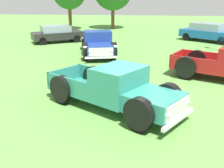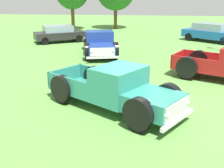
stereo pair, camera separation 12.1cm
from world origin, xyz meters
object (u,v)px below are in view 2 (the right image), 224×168
(pickup_truck_foreground, at_px, (120,91))
(sedan_distant_b, at_px, (210,32))
(sedan_distant_a, at_px, (59,33))
(pickup_truck_behind_left, at_px, (100,44))

(pickup_truck_foreground, height_order, sedan_distant_b, pickup_truck_foreground)
(sedan_distant_a, relative_size, sedan_distant_b, 0.93)
(pickup_truck_foreground, height_order, pickup_truck_behind_left, same)
(pickup_truck_foreground, xyz_separation_m, sedan_distant_a, (-5.95, 13.28, -0.04))
(sedan_distant_a, distance_m, sedan_distant_b, 12.34)
(pickup_truck_foreground, bearing_deg, sedan_distant_b, 66.98)
(pickup_truck_foreground, relative_size, pickup_truck_behind_left, 0.97)
(sedan_distant_a, bearing_deg, pickup_truck_foreground, -65.86)
(pickup_truck_behind_left, xyz_separation_m, sedan_distant_a, (-3.96, 4.54, -0.04))
(sedan_distant_b, bearing_deg, pickup_truck_behind_left, -143.71)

